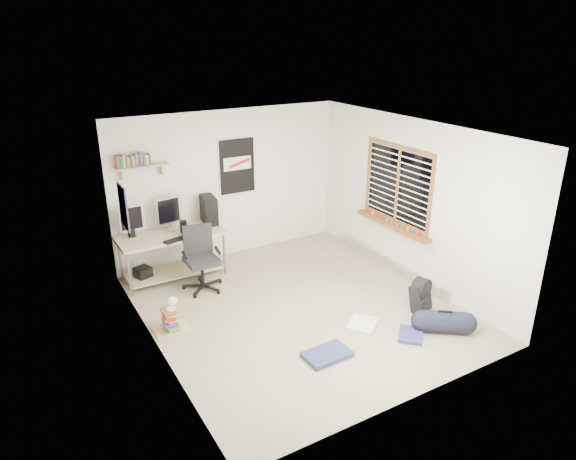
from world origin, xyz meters
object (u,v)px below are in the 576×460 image
desk (173,256)px  office_chair (201,259)px  backpack (420,298)px  book_stack (170,320)px  duffel_bag (444,322)px

desk → office_chair: bearing=-71.4°
backpack → book_stack: (-3.18, 1.27, -0.05)m
office_chair → book_stack: bearing=-122.9°
backpack → duffel_bag: (-0.12, -0.56, -0.06)m
duffel_bag → book_stack: 3.56m
desk → book_stack: bearing=-113.8°
office_chair → duffel_bag: office_chair is taller
desk → book_stack: desk is taller
desk → office_chair: office_chair is taller
office_chair → duffel_bag: 3.54m
desk → duffel_bag: size_ratio=2.87×
backpack → book_stack: 3.42m
desk → duffel_bag: desk is taller
backpack → duffel_bag: bearing=-116.9°
duffel_bag → desk: bearing=163.6°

